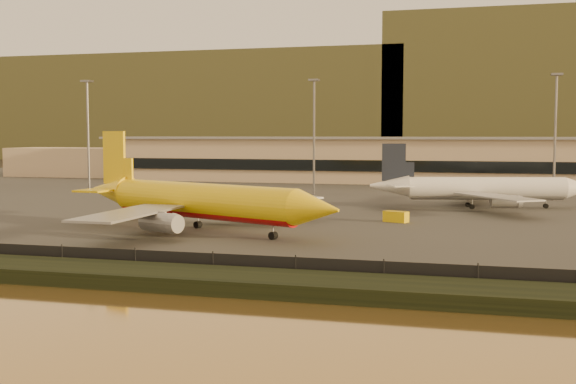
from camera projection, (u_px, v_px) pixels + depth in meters
The scene contains 11 objects.
ground at pixel (238, 255), 80.59m from camera, with size 900.00×900.00×0.00m, color black.
embankment at pixel (176, 278), 64.18m from camera, with size 320.00×7.00×1.40m, color black.
tarmac at pixel (369, 191), 171.97m from camera, with size 320.00×220.00×0.20m, color #2D2D2D.
perimeter_fence at pixel (193, 264), 67.98m from camera, with size 300.00×0.05×2.20m, color black.
terminal_building at pixel (335, 160), 204.67m from camera, with size 202.00×25.00×12.60m.
apron_light_masts at pixel (427, 124), 147.57m from camera, with size 152.20×12.20×25.40m.
distant_hills at pixel (399, 103), 410.59m from camera, with size 470.00×160.00×70.00m.
dhl_cargo_jet at pixel (200, 201), 98.85m from camera, with size 44.12×41.76×13.77m.
white_narrowbody_jet at pixel (482, 189), 130.04m from camera, with size 40.22×38.57×11.65m.
gse_vehicle_yellow at pixel (396, 217), 109.46m from camera, with size 3.67×1.65×1.65m, color yellow.
gse_vehicle_white at pixel (264, 210), 119.24m from camera, with size 3.45×1.55×1.55m, color silver.
Camera 1 is at (26.26, -75.53, 13.48)m, focal length 45.00 mm.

